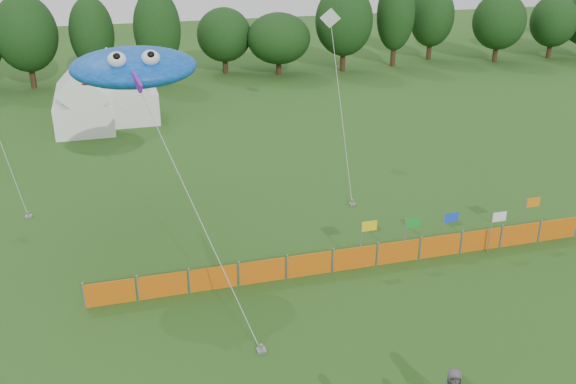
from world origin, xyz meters
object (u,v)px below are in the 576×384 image
object	(u,v)px
barrier_fence	(354,258)
stingray_kite	(134,66)
tent_left	(83,106)
tent_right	(120,95)

from	to	relation	value
barrier_fence	stingray_kite	bearing A→B (deg)	149.29
tent_left	stingray_kite	xyz separation A→B (m)	(2.94, -17.84, 6.36)
tent_left	barrier_fence	distance (m)	25.24
barrier_fence	stingray_kite	xyz separation A→B (m)	(-8.11, 4.82, 7.63)
tent_left	tent_right	size ratio (longest dim) A/B	0.75
tent_right	barrier_fence	xyz separation A→B (m)	(8.55, -24.55, -1.38)
stingray_kite	barrier_fence	bearing A→B (deg)	-30.71
stingray_kite	tent_left	bearing A→B (deg)	99.35
tent_left	barrier_fence	xyz separation A→B (m)	(11.05, -22.66, -1.26)
tent_right	stingray_kite	size ratio (longest dim) A/B	0.33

